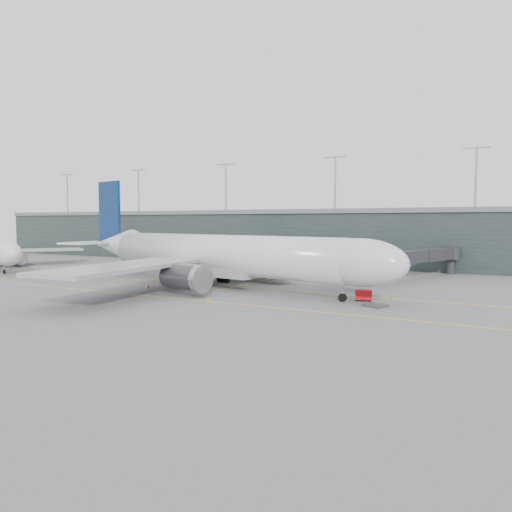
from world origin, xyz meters
The scene contains 17 objects.
ground centered at (0.00, 0.00, 0.00)m, with size 320.00×320.00×0.00m, color #59585D.
taxiline_a centered at (0.00, -4.00, 0.01)m, with size 160.00×0.25×0.02m, color yellow.
taxiline_b centered at (0.00, -20.00, 0.01)m, with size 160.00×0.25×0.02m, color yellow.
taxiline_lead_main centered at (5.00, 20.00, 0.01)m, with size 0.25×60.00×0.02m, color yellow.
taxiline_lead_adj centered at (-75.00, 20.00, 0.01)m, with size 0.25×60.00×0.02m, color yellow.
terminal centered at (0.00, 58.00, 7.62)m, with size 240.00×36.00×29.00m.
main_aircraft centered at (2.78, -5.85, 5.83)m, with size 73.80×68.47×20.77m.
jet_bridge centered at (28.96, 23.10, 4.63)m, with size 15.79×42.75×6.19m.
gse_cart centered at (30.36, -8.26, 0.93)m, with size 2.81×2.25×1.67m.
baggage_dolly centered at (33.25, -12.25, 0.18)m, with size 2.96×2.37×0.30m, color #3C3C41.
uld_a centered at (-4.96, 11.17, 0.89)m, with size 1.96×1.61×1.70m.
uld_b centered at (-2.45, 11.24, 1.02)m, with size 2.62×2.37×1.95m.
uld_c centered at (0.55, 11.13, 1.09)m, with size 2.59×2.22×2.08m.
cone_nose centered at (33.62, -4.54, 0.31)m, with size 0.39×0.39×0.63m, color #CB6D0B.
cone_wing_stbd centered at (9.99, -19.76, 0.33)m, with size 0.42×0.42×0.67m, color orange.
cone_wing_port centered at (7.20, 12.40, 0.37)m, with size 0.47×0.47×0.74m, color #E0500C.
cone_tail centered at (-7.79, -12.76, 0.37)m, with size 0.47×0.47×0.74m, color #E1540C.
Camera 1 is at (52.36, -80.96, 11.97)m, focal length 35.00 mm.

